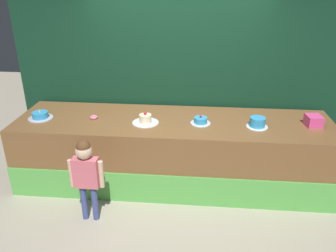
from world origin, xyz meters
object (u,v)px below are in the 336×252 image
cake_center_left (145,120)px  cake_center_right (201,121)px  child_figure (86,170)px  pink_box (314,121)px  cake_far_left (40,116)px  donut (94,117)px  cake_far_right (257,123)px

cake_center_left → cake_center_right: cake_center_left is taller
child_figure → cake_center_left: (0.56, 0.82, 0.29)m
pink_box → cake_center_right: (-1.43, -0.06, -0.03)m
cake_far_left → cake_center_left: cake_center_left is taller
donut → cake_center_right: bearing=-1.4°
child_figure → cake_far_right: 2.17m
child_figure → cake_far_left: 1.24m
cake_center_left → cake_far_right: (1.43, 0.00, 0.01)m
child_figure → cake_far_left: cake_far_left is taller
child_figure → cake_far_right: cake_far_right is taller
donut → cake_far_right: cake_far_right is taller
cake_center_left → cake_center_right: (0.71, 0.05, -0.01)m
child_figure → cake_center_left: size_ratio=3.03×
cake_center_left → cake_far_right: bearing=0.1°
child_figure → pink_box: pink_box is taller
cake_far_left → donut: bearing=4.8°
cake_center_right → cake_far_right: (0.71, -0.04, 0.02)m
child_figure → cake_far_left: size_ratio=3.23×
donut → cake_center_left: 0.72m
child_figure → cake_far_right: (1.99, 0.82, 0.31)m
cake_center_left → donut: bearing=173.4°
donut → cake_center_right: 1.43m
cake_far_left → cake_far_right: size_ratio=1.20×
child_figure → pink_box: (2.70, 0.92, 0.32)m
child_figure → cake_center_left: 1.03m
donut → pink_box: bearing=0.5°
donut → cake_far_left: size_ratio=0.33×
pink_box → donut: pink_box is taller
cake_center_right → cake_far_left: bearing=-179.3°
donut → cake_center_left: (0.71, -0.08, 0.03)m
cake_far_left → cake_far_right: bearing=-0.4°
cake_far_left → cake_far_right: 2.86m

